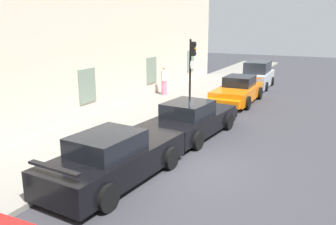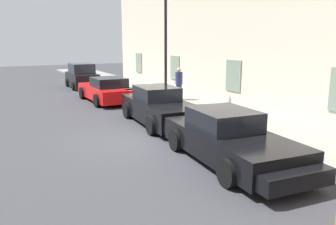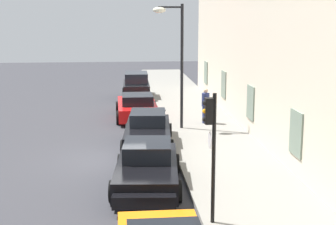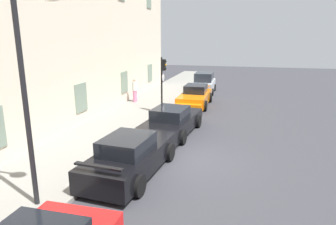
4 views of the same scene
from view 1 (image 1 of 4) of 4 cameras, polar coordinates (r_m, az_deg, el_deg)
ground_plane at (r=11.02m, az=2.81°, el=-8.74°), size 80.00×80.00×0.00m
sidewalk at (r=13.13m, az=-14.30°, el=-5.00°), size 60.00×3.71×0.14m
sportscar_yellow_flank at (r=10.15m, az=-7.83°, el=-7.09°), size 5.23×2.32×1.45m
sportscar_white_middle at (r=14.04m, az=4.13°, el=-1.06°), size 5.08×2.44×1.38m
sportscar_tail_end at (r=19.78m, az=10.99°, el=3.29°), size 4.98×2.07×1.42m
hatchback_distant at (r=24.96m, az=14.15°, el=5.77°), size 3.99×1.93×1.75m
traffic_light at (r=17.15m, az=3.85°, el=8.09°), size 0.44×0.36×3.40m
pedestrian_admiring at (r=20.97m, az=-0.64°, el=5.21°), size 0.50×0.50×1.69m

